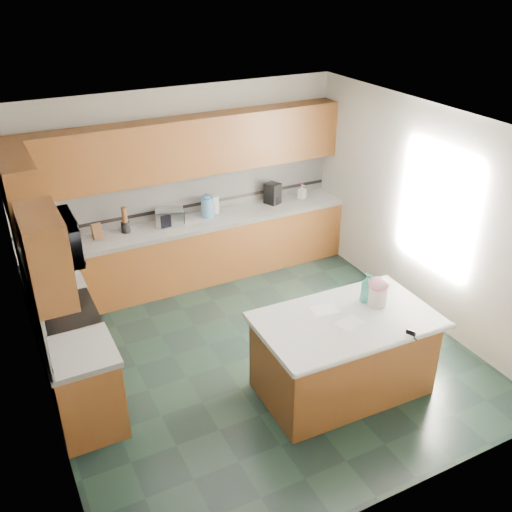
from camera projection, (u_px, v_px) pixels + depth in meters
floor at (258, 355)px, 6.73m from camera, size 4.60×4.60×0.00m
ceiling at (259, 129)px, 5.47m from camera, size 4.60×4.60×0.00m
wall_back at (182, 185)px, 7.93m from camera, size 4.60×0.04×2.70m
wall_front at (400, 381)px, 4.27m from camera, size 4.60×0.04×2.70m
wall_left at (31, 307)px, 5.17m from camera, size 0.04×4.60×2.70m
wall_right at (425, 214)px, 7.03m from camera, size 0.04×4.60×2.70m
back_base_cab at (194, 253)px, 8.10m from camera, size 4.60×0.60×0.86m
back_countertop at (192, 224)px, 7.89m from camera, size 4.60×0.64×0.06m
back_upper_cab at (184, 147)px, 7.51m from camera, size 4.60×0.33×0.78m
back_backsplash at (183, 193)px, 7.96m from camera, size 4.60×0.02×0.63m
back_accent_band at (184, 207)px, 8.04m from camera, size 4.60×0.01×0.05m
left_base_cab_rear at (58, 313)px, 6.74m from camera, size 0.60×0.82×0.86m
left_counter_rear at (52, 279)px, 6.53m from camera, size 0.64×0.82×0.06m
left_base_cab_front at (87, 391)px, 5.54m from camera, size 0.60×0.72×0.86m
left_counter_front at (80, 353)px, 5.32m from camera, size 0.64×0.72×0.06m
left_backsplash at (29, 289)px, 5.67m from camera, size 0.02×2.30×0.63m
left_accent_band at (33, 306)px, 5.76m from camera, size 0.01×2.30×0.05m
left_upper_cab_rear at (20, 192)px, 6.09m from camera, size 0.33×1.09×0.78m
left_upper_cab_front at (46, 256)px, 4.78m from camera, size 0.33×0.72×0.78m
range_body at (71, 349)px, 6.11m from camera, size 0.60×0.76×0.88m
range_oven_door at (99, 344)px, 6.25m from camera, size 0.02×0.68×0.55m
range_cooktop at (65, 313)px, 5.90m from camera, size 0.62×0.78×0.04m
range_handle at (97, 315)px, 6.08m from camera, size 0.02×0.66×0.02m
range_backguard at (36, 309)px, 5.74m from camera, size 0.06×0.76×0.18m
microwave at (51, 241)px, 5.51m from camera, size 0.50×0.73×0.41m
island_base at (343, 356)px, 6.01m from camera, size 1.75×1.03×0.86m
island_top at (346, 320)px, 5.80m from camera, size 1.85×1.14×0.06m
island_bullnose at (379, 349)px, 5.37m from camera, size 1.82×0.11×0.06m
treat_jar at (377, 295)px, 5.96m from camera, size 0.24×0.24×0.21m
treat_jar_lid at (379, 284)px, 5.90m from camera, size 0.22×0.22×0.14m
treat_jar_knob at (379, 280)px, 5.88m from camera, size 0.07×0.02×0.02m
treat_jar_knob_end_l at (376, 281)px, 5.86m from camera, size 0.04×0.04×0.04m
treat_jar_knob_end_r at (382, 279)px, 5.89m from camera, size 0.04×0.04×0.04m
soap_bottle_island at (366, 288)px, 5.98m from camera, size 0.16×0.16×0.33m
paper_sheet_a at (350, 323)px, 5.70m from camera, size 0.31×0.26×0.00m
paper_sheet_b at (325, 310)px, 5.91m from camera, size 0.30×0.24×0.00m
clamp_body at (411, 334)px, 5.52m from camera, size 0.06×0.10×0.08m
clamp_handle at (414, 338)px, 5.49m from camera, size 0.01×0.06×0.01m
knife_block at (97, 231)px, 7.35m from camera, size 0.13×0.17×0.24m
utensil_crock at (126, 227)px, 7.54m from camera, size 0.12×0.12×0.15m
utensil_bundle at (124, 215)px, 7.46m from camera, size 0.07×0.07×0.21m
toaster_oven at (170, 217)px, 7.74m from camera, size 0.44×0.36×0.22m
toaster_oven_door at (173, 220)px, 7.65m from camera, size 0.34×0.01×0.18m
paper_towel at (215, 205)px, 8.05m from camera, size 0.12×0.12×0.27m
paper_towel_base at (215, 213)px, 8.11m from camera, size 0.18×0.18×0.01m
water_jug at (207, 207)px, 7.96m from camera, size 0.17×0.17×0.29m
water_jug_neck at (207, 196)px, 7.88m from camera, size 0.08×0.08×0.04m
coffee_maker at (273, 193)px, 8.39m from camera, size 0.25×0.26×0.31m
coffee_carafe at (274, 200)px, 8.40m from camera, size 0.13×0.13×0.13m
soap_bottle_back at (302, 191)px, 8.59m from camera, size 0.13×0.13×0.22m
soap_back_cap at (302, 184)px, 8.53m from camera, size 0.02×0.02×0.03m
window_light_proxy at (437, 209)px, 6.79m from camera, size 0.02×1.40×1.10m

